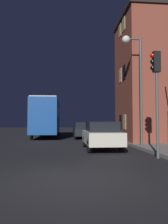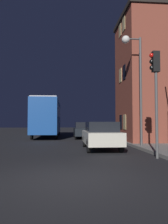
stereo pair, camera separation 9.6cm
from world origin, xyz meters
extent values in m
plane|color=black|center=(0.00, 0.00, 0.00)|extent=(120.00, 120.00, 0.00)
cube|color=brown|center=(5.81, 10.40, 4.86)|extent=(3.31, 4.94, 9.39)
cube|color=black|center=(5.81, 10.40, 9.70)|extent=(3.55, 5.18, 0.30)
cube|color=#E5C67F|center=(4.13, 9.82, 1.56)|extent=(0.03, 0.70, 1.10)
cube|color=black|center=(4.13, 10.98, 1.56)|extent=(0.03, 0.70, 1.10)
cube|color=black|center=(4.13, 9.82, 5.26)|extent=(0.03, 0.70, 1.10)
cube|color=#E5C67F|center=(4.13, 10.98, 5.26)|extent=(0.03, 0.70, 1.10)
cube|color=#E5C67F|center=(4.13, 9.82, 8.95)|extent=(0.03, 0.70, 1.10)
cube|color=#E5C67F|center=(4.13, 10.98, 8.95)|extent=(0.03, 0.70, 1.10)
cylinder|color=#4C4C4C|center=(4.34, 6.83, 3.43)|extent=(0.14, 0.14, 6.54)
cylinder|color=#4C4C4C|center=(3.89, 6.83, 6.61)|extent=(0.90, 0.09, 0.09)
sphere|color=white|center=(3.44, 6.83, 6.56)|extent=(0.49, 0.49, 0.49)
cylinder|color=#4C4C4C|center=(3.71, 3.11, 1.85)|extent=(0.12, 0.12, 3.70)
cube|color=black|center=(3.71, 3.11, 4.15)|extent=(0.30, 0.24, 0.90)
sphere|color=red|center=(3.53, 3.11, 4.42)|extent=(0.20, 0.20, 0.20)
sphere|color=black|center=(3.53, 3.11, 4.15)|extent=(0.20, 0.20, 0.20)
sphere|color=black|center=(3.53, 3.11, 3.88)|extent=(0.20, 0.20, 0.20)
cube|color=#194793|center=(-2.12, 17.07, 2.08)|extent=(2.40, 9.48, 3.21)
cube|color=black|center=(-2.12, 17.07, 2.66)|extent=(2.42, 8.72, 1.15)
cube|color=#B2B2B2|center=(-2.12, 17.07, 3.75)|extent=(2.28, 9.01, 0.12)
cylinder|color=black|center=(-1.01, 20.15, 0.48)|extent=(0.18, 0.96, 0.96)
cylinder|color=black|center=(-3.23, 20.15, 0.48)|extent=(0.18, 0.96, 0.96)
cylinder|color=black|center=(-1.01, 13.99, 0.48)|extent=(0.18, 0.96, 0.96)
cylinder|color=black|center=(-3.23, 13.99, 0.48)|extent=(0.18, 0.96, 0.96)
cube|color=beige|center=(1.81, 6.36, 0.68)|extent=(1.82, 4.11, 0.68)
cube|color=black|center=(1.81, 6.15, 1.29)|extent=(1.61, 2.14, 0.54)
cylinder|color=black|center=(2.63, 7.69, 0.35)|extent=(0.18, 0.69, 0.69)
cylinder|color=black|center=(0.99, 7.69, 0.35)|extent=(0.18, 0.69, 0.69)
cylinder|color=black|center=(2.63, 5.02, 0.35)|extent=(0.18, 0.69, 0.69)
cylinder|color=black|center=(0.99, 5.02, 0.35)|extent=(0.18, 0.69, 0.69)
cube|color=black|center=(1.51, 15.03, 0.65)|extent=(1.81, 4.28, 0.68)
cube|color=black|center=(1.51, 14.82, 1.27)|extent=(1.59, 2.23, 0.56)
cylinder|color=black|center=(2.32, 16.42, 0.31)|extent=(0.18, 0.62, 0.62)
cylinder|color=black|center=(0.70, 16.42, 0.31)|extent=(0.18, 0.62, 0.62)
cylinder|color=black|center=(2.32, 13.64, 0.31)|extent=(0.18, 0.62, 0.62)
cylinder|color=black|center=(0.70, 13.64, 0.31)|extent=(0.18, 0.62, 0.62)
camera|label=1|loc=(-0.23, -5.92, 1.53)|focal=35.00mm
camera|label=2|loc=(-0.13, -5.93, 1.53)|focal=35.00mm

